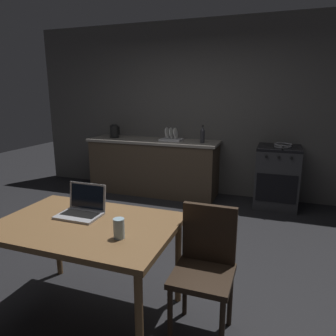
# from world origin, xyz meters

# --- Properties ---
(ground_plane) EXTENTS (12.00, 12.00, 0.00)m
(ground_plane) POSITION_xyz_m (0.00, 0.00, 0.00)
(ground_plane) COLOR black
(back_wall) EXTENTS (6.40, 0.10, 2.76)m
(back_wall) POSITION_xyz_m (0.30, 2.41, 1.38)
(back_wall) COLOR #53514E
(back_wall) RESTS_ON ground_plane
(kitchen_counter) EXTENTS (2.16, 0.64, 0.90)m
(kitchen_counter) POSITION_xyz_m (-0.64, 2.06, 0.45)
(kitchen_counter) COLOR #4C3D2D
(kitchen_counter) RESTS_ON ground_plane
(stove_oven) EXTENTS (0.60, 0.62, 0.90)m
(stove_oven) POSITION_xyz_m (1.32, 2.06, 0.45)
(stove_oven) COLOR #2D2D30
(stove_oven) RESTS_ON ground_plane
(dining_table) EXTENTS (1.28, 0.86, 0.75)m
(dining_table) POSITION_xyz_m (0.03, -0.88, 0.68)
(dining_table) COLOR brown
(dining_table) RESTS_ON ground_plane
(chair) EXTENTS (0.40, 0.40, 0.91)m
(chair) POSITION_xyz_m (0.88, -0.74, 0.53)
(chair) COLOR #2D2116
(chair) RESTS_ON ground_plane
(laptop) EXTENTS (0.32, 0.25, 0.23)m
(laptop) POSITION_xyz_m (-0.08, -0.75, 0.80)
(laptop) COLOR #99999E
(laptop) RESTS_ON dining_table
(electric_kettle) EXTENTS (0.17, 0.15, 0.22)m
(electric_kettle) POSITION_xyz_m (-1.35, 2.06, 1.01)
(electric_kettle) COLOR black
(electric_kettle) RESTS_ON kitchen_counter
(bottle) EXTENTS (0.07, 0.07, 0.27)m
(bottle) POSITION_xyz_m (0.20, 2.01, 1.03)
(bottle) COLOR #2D2D33
(bottle) RESTS_ON kitchen_counter
(frying_pan) EXTENTS (0.25, 0.42, 0.05)m
(frying_pan) POSITION_xyz_m (1.36, 2.03, 0.93)
(frying_pan) COLOR gray
(frying_pan) RESTS_ON stove_oven
(drinking_glass) EXTENTS (0.07, 0.07, 0.13)m
(drinking_glass) POSITION_xyz_m (0.37, -1.00, 0.82)
(drinking_glass) COLOR #99B7C6
(drinking_glass) RESTS_ON dining_table
(dish_rack) EXTENTS (0.34, 0.26, 0.21)m
(dish_rack) POSITION_xyz_m (-0.32, 2.06, 0.95)
(dish_rack) COLOR silver
(dish_rack) RESTS_ON kitchen_counter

